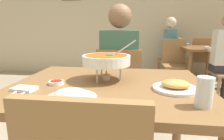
# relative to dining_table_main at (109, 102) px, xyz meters

# --- Properties ---
(cafe_rear_partition) EXTENTS (10.00, 0.10, 3.00)m
(cafe_rear_partition) POSITION_rel_dining_table_main_xyz_m (0.00, 3.39, 0.85)
(cafe_rear_partition) COLOR beige
(cafe_rear_partition) RESTS_ON ground_plane
(dining_table_main) EXTENTS (1.14, 0.90, 0.77)m
(dining_table_main) POSITION_rel_dining_table_main_xyz_m (0.00, 0.00, 0.00)
(dining_table_main) COLOR brown
(dining_table_main) RESTS_ON ground_plane
(chair_diner_main) EXTENTS (0.44, 0.44, 0.90)m
(chair_diner_main) POSITION_rel_dining_table_main_xyz_m (-0.00, 0.74, -0.14)
(chair_diner_main) COLOR olive
(chair_diner_main) RESTS_ON ground_plane
(diner_main) EXTENTS (0.40, 0.45, 1.31)m
(diner_main) POSITION_rel_dining_table_main_xyz_m (0.00, 0.77, 0.10)
(diner_main) COLOR #2D2D38
(diner_main) RESTS_ON ground_plane
(curry_bowl) EXTENTS (0.33, 0.30, 0.26)m
(curry_bowl) POSITION_rel_dining_table_main_xyz_m (-0.03, 0.08, 0.25)
(curry_bowl) COLOR silver
(curry_bowl) RESTS_ON dining_table_main
(rice_plate) EXTENTS (0.24, 0.24, 0.06)m
(rice_plate) POSITION_rel_dining_table_main_xyz_m (-0.13, -0.29, 0.14)
(rice_plate) COLOR white
(rice_plate) RESTS_ON dining_table_main
(appetizer_plate) EXTENTS (0.24, 0.24, 0.06)m
(appetizer_plate) POSITION_rel_dining_table_main_xyz_m (0.37, -0.07, 0.14)
(appetizer_plate) COLOR white
(appetizer_plate) RESTS_ON dining_table_main
(sauce_dish) EXTENTS (0.09, 0.09, 0.02)m
(sauce_dish) POSITION_rel_dining_table_main_xyz_m (-0.31, -0.05, 0.13)
(sauce_dish) COLOR white
(sauce_dish) RESTS_ON dining_table_main
(napkin_folded) EXTENTS (0.13, 0.09, 0.02)m
(napkin_folded) POSITION_rel_dining_table_main_xyz_m (-0.43, -0.18, 0.13)
(napkin_folded) COLOR white
(napkin_folded) RESTS_ON dining_table_main
(fork_utensil) EXTENTS (0.04, 0.17, 0.01)m
(fork_utensil) POSITION_rel_dining_table_main_xyz_m (-0.45, -0.23, 0.12)
(fork_utensil) COLOR silver
(fork_utensil) RESTS_ON dining_table_main
(spoon_utensil) EXTENTS (0.02, 0.17, 0.01)m
(spoon_utensil) POSITION_rel_dining_table_main_xyz_m (-0.40, -0.23, 0.12)
(spoon_utensil) COLOR silver
(spoon_utensil) RESTS_ON dining_table_main
(drink_glass) EXTENTS (0.07, 0.07, 0.13)m
(drink_glass) POSITION_rel_dining_table_main_xyz_m (0.44, -0.29, 0.18)
(drink_glass) COLOR silver
(drink_glass) RESTS_ON dining_table_main
(dining_table_far) EXTENTS (1.00, 0.80, 0.77)m
(dining_table_far) POSITION_rel_dining_table_main_xyz_m (1.47, 2.39, -0.02)
(dining_table_far) COLOR brown
(dining_table_far) RESTS_ON ground_plane
(chair_bg_left) EXTENTS (0.49, 0.49, 0.90)m
(chair_bg_left) POSITION_rel_dining_table_main_xyz_m (0.91, 2.89, -0.14)
(chair_bg_left) COLOR olive
(chair_bg_left) RESTS_ON ground_plane
(chair_bg_right) EXTENTS (0.49, 0.49, 0.90)m
(chair_bg_right) POSITION_rel_dining_table_main_xyz_m (1.48, 2.94, -0.14)
(chair_bg_right) COLOR olive
(chair_bg_right) RESTS_ON ground_plane
(chair_bg_corner) EXTENTS (0.45, 0.45, 0.90)m
(chair_bg_corner) POSITION_rel_dining_table_main_xyz_m (0.86, 2.44, -0.14)
(chair_bg_corner) COLOR olive
(chair_bg_corner) RESTS_ON ground_plane
(patron_bg_left) EXTENTS (0.45, 0.40, 1.31)m
(patron_bg_left) POSITION_rel_dining_table_main_xyz_m (0.88, 2.95, 0.10)
(patron_bg_left) COLOR #2D2D38
(patron_bg_left) RESTS_ON ground_plane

